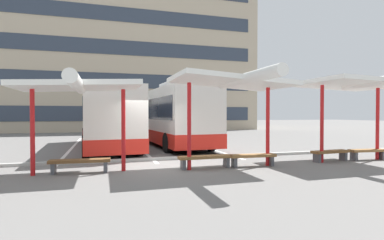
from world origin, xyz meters
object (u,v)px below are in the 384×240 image
Objects in this scene: waiting_shelter_1 at (79,88)px; coach_bus_0 at (107,119)px; waiting_shelter_3 at (357,85)px; coach_bus_1 at (171,117)px; waiting_shelter_2 at (233,83)px; bench_1 at (80,163)px; bench_4 at (330,153)px; bench_3 at (253,157)px; bench_5 at (368,152)px; bench_2 at (205,159)px.

coach_bus_0 is at bearing 82.89° from waiting_shelter_1.
waiting_shelter_1 is (-0.95, -7.58, 1.10)m from coach_bus_0.
coach_bus_1 is at bearing 123.59° from waiting_shelter_3.
coach_bus_0 is at bearing 117.48° from waiting_shelter_2.
bench_4 is (9.60, -0.30, -0.01)m from bench_1.
bench_1 is (-0.95, -7.30, -1.32)m from coach_bus_0.
bench_1 is 6.03m from bench_3.
bench_3 is (0.90, 0.26, -2.67)m from waiting_shelter_2.
bench_1 is 1.17× the size of bench_5.
coach_bus_0 reaches higher than waiting_shelter_2.
bench_2 is 5.39m from bench_4.
waiting_shelter_1 is at bearing 175.16° from waiting_shelter_2.
bench_3 is at bearing -1.70° from waiting_shelter_1.
bench_1 is at bearing -121.02° from coach_bus_1.
bench_2 is (-0.90, 0.39, -2.67)m from waiting_shelter_2.
waiting_shelter_2 is 2.84m from bench_2.
bench_2 is at bearing 179.38° from bench_5.
bench_2 is 1.18× the size of bench_5.
coach_bus_1 is at bearing 92.26° from waiting_shelter_2.
bench_5 is at bearing -2.03° from bench_1.
bench_2 is at bearing -179.74° from bench_4.
waiting_shelter_1 is 11.66m from bench_5.
bench_2 and bench_5 have the same top height.
bench_5 is at bearing -3.26° from bench_4.
coach_bus_1 reaches higher than bench_5.
coach_bus_1 reaches higher than waiting_shelter_1.
coach_bus_0 is 5.56× the size of bench_2.
bench_2 is at bearing -0.59° from waiting_shelter_1.
coach_bus_0 is at bearing 113.20° from bench_2.
coach_bus_1 is 6.13× the size of bench_4.
bench_5 is (7.19, -0.08, -0.01)m from bench_2.
bench_4 is at bearing 0.26° from bench_2.
bench_1 is 1.13× the size of bench_4.
bench_5 is at bearing -51.51° from coach_bus_1.
bench_3 is (1.24, -8.40, -1.41)m from coach_bus_1.
waiting_shelter_2 is at bearing -87.74° from coach_bus_1.
bench_3 is at bearing -56.85° from coach_bus_0.
coach_bus_0 is at bearing 82.62° from bench_1.
bench_3 is at bearing -4.38° from bench_1.
coach_bus_1 is 9.37m from bench_1.
waiting_shelter_1 is 2.52× the size of bench_4.
coach_bus_0 is 6.33× the size of bench_4.
bench_4 is 1.80m from bench_5.
bench_2 is (3.27, -7.62, -1.32)m from coach_bus_0.
bench_4 is (8.66, -7.60, -1.33)m from coach_bus_0.
waiting_shelter_2 is at bearing -179.76° from waiting_shelter_3.
bench_4 is at bearing 176.74° from bench_5.
bench_4 is at bearing -59.61° from coach_bus_1.
waiting_shelter_1 is at bearing 179.41° from bench_2.
coach_bus_0 is at bearing 140.10° from waiting_shelter_3.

